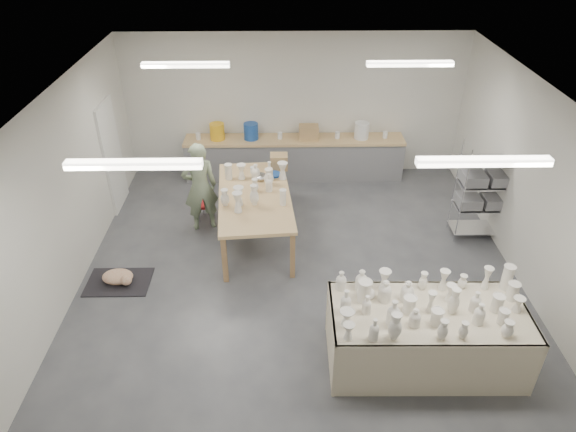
{
  "coord_description": "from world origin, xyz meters",
  "views": [
    {
      "loc": [
        -0.31,
        -6.22,
        5.32
      ],
      "look_at": [
        -0.19,
        0.44,
        1.05
      ],
      "focal_mm": 32.0,
      "sensor_mm": 36.0,
      "label": 1
    }
  ],
  "objects_px": {
    "drying_table": "(425,334)",
    "red_stool": "(204,204)",
    "work_table": "(257,191)",
    "potter": "(200,187)"
  },
  "relations": [
    {
      "from": "drying_table",
      "to": "potter",
      "type": "height_order",
      "value": "potter"
    },
    {
      "from": "drying_table",
      "to": "work_table",
      "type": "relative_size",
      "value": 1.0
    },
    {
      "from": "drying_table",
      "to": "work_table",
      "type": "distance_m",
      "value": 3.77
    },
    {
      "from": "drying_table",
      "to": "red_stool",
      "type": "relative_size",
      "value": 5.82
    },
    {
      "from": "work_table",
      "to": "potter",
      "type": "distance_m",
      "value": 1.06
    },
    {
      "from": "potter",
      "to": "red_stool",
      "type": "relative_size",
      "value": 3.94
    },
    {
      "from": "work_table",
      "to": "potter",
      "type": "bearing_deg",
      "value": 160.08
    },
    {
      "from": "red_stool",
      "to": "work_table",
      "type": "bearing_deg",
      "value": -28.22
    },
    {
      "from": "drying_table",
      "to": "work_table",
      "type": "xyz_separation_m",
      "value": [
        -2.25,
        2.99,
        0.45
      ]
    },
    {
      "from": "drying_table",
      "to": "potter",
      "type": "bearing_deg",
      "value": 135.91
    }
  ]
}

